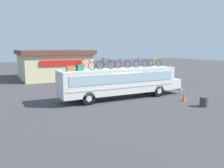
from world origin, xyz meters
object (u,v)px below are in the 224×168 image
rooftop_bicycle_3 (123,64)px  rooftop_bicycle_4 (141,63)px  traffic_cone (184,97)px  rooftop_bicycle_1 (86,66)px  rooftop_bicycle_5 (154,63)px  bus (121,81)px  trash_bin (204,102)px  luggage_bag_2 (80,68)px  rooftop_bicycle_2 (106,65)px  luggage_bag_1 (70,69)px

rooftop_bicycle_3 → rooftop_bicycle_4: bearing=-9.3°
traffic_cone → rooftop_bicycle_4: bearing=121.4°
rooftop_bicycle_1 → rooftop_bicycle_5: (7.31, 0.34, -0.01)m
bus → traffic_cone: (4.31, -3.45, -1.24)m
rooftop_bicycle_4 → trash_bin: rooftop_bicycle_4 is taller
rooftop_bicycle_3 → rooftop_bicycle_4: 1.80m
rooftop_bicycle_5 → traffic_cone: bearing=-84.7°
bus → luggage_bag_2: luggage_bag_2 is taller
bus → luggage_bag_2: (-3.91, 0.01, 1.35)m
rooftop_bicycle_2 → rooftop_bicycle_3: rooftop_bicycle_2 is taller
rooftop_bicycle_1 → rooftop_bicycle_3: (3.72, 0.38, -0.01)m
traffic_cone → rooftop_bicycle_1: bearing=155.8°
bus → rooftop_bicycle_3: (0.37, 0.38, 1.49)m
bus → rooftop_bicycle_1: rooftop_bicycle_1 is taller
rooftop_bicycle_1 → bus: bearing=-0.0°
bus → luggage_bag_1: bearing=-180.0°
bus → rooftop_bicycle_2: bearing=176.3°
luggage_bag_1 → traffic_cone: luggage_bag_1 is taller
rooftop_bicycle_4 → traffic_cone: (2.16, -3.54, -2.76)m
rooftop_bicycle_2 → rooftop_bicycle_1: bearing=-177.1°
rooftop_bicycle_2 → rooftop_bicycle_5: bearing=2.6°
luggage_bag_1 → rooftop_bicycle_4: bearing=0.8°
rooftop_bicycle_1 → trash_bin: rooftop_bicycle_1 is taller
rooftop_bicycle_2 → traffic_cone: size_ratio=2.62×
luggage_bag_1 → trash_bin: (8.95, -5.62, -2.53)m
rooftop_bicycle_4 → rooftop_bicycle_5: size_ratio=1.00×
rooftop_bicycle_1 → rooftop_bicycle_3: 3.74m
luggage_bag_2 → rooftop_bicycle_4: rooftop_bicycle_4 is taller
luggage_bag_1 → rooftop_bicycle_2: 3.22m
bus → luggage_bag_1: size_ratio=18.98×
rooftop_bicycle_1 → rooftop_bicycle_3: size_ratio=1.04×
rooftop_bicycle_1 → traffic_cone: 8.84m
rooftop_bicycle_5 → traffic_cone: (0.35, -3.79, -2.74)m
bus → rooftop_bicycle_2: size_ratio=6.63×
luggage_bag_1 → rooftop_bicycle_4: 6.84m
bus → luggage_bag_1: luggage_bag_1 is taller
bus → rooftop_bicycle_5: rooftop_bicycle_5 is taller
rooftop_bicycle_4 → rooftop_bicycle_1: bearing=-179.1°
rooftop_bicycle_5 → traffic_cone: rooftop_bicycle_5 is taller
rooftop_bicycle_1 → traffic_cone: bearing=-24.2°
rooftop_bicycle_5 → traffic_cone: size_ratio=2.45×
rooftop_bicycle_3 → luggage_bag_2: bearing=-175.0°
luggage_bag_1 → rooftop_bicycle_5: size_ratio=0.37×
rooftop_bicycle_4 → traffic_cone: 4.98m
rooftop_bicycle_1 → traffic_cone: (7.67, -3.45, -2.75)m
bus → luggage_bag_2: bearing=179.8°
bus → rooftop_bicycle_1: (-3.36, 0.00, 1.51)m
luggage_bag_2 → rooftop_bicycle_2: 2.43m
bus → trash_bin: bus is taller
rooftop_bicycle_2 → rooftop_bicycle_4: bearing=-0.1°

